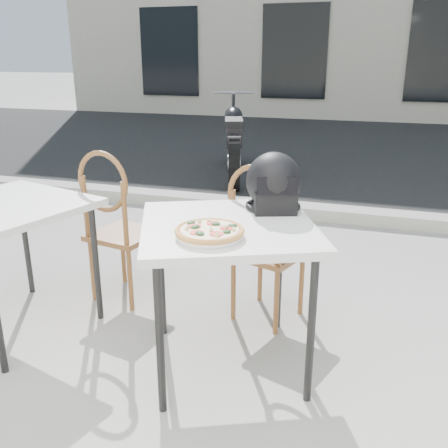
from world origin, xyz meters
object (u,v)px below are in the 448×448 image
(motorcycle, at_px, (233,141))
(cafe_table_main, at_px, (228,237))
(helmet, at_px, (274,184))
(cafe_chair_main, at_px, (263,236))
(cafe_table_side, at_px, (5,216))
(pizza, at_px, (210,230))
(cafe_chair_side, at_px, (116,219))
(plate, at_px, (210,235))

(motorcycle, bearing_deg, cafe_table_main, -90.90)
(helmet, relative_size, cafe_chair_main, 0.39)
(cafe_chair_main, relative_size, cafe_table_side, 1.00)
(pizza, distance_m, cafe_chair_side, 1.11)
(helmet, bearing_deg, cafe_chair_side, 151.06)
(cafe_table_side, bearing_deg, helmet, 12.43)
(plate, relative_size, cafe_table_side, 0.31)
(cafe_table_main, xyz_separation_m, cafe_chair_main, (0.06, 0.48, -0.16))
(pizza, height_order, cafe_table_side, pizza)
(cafe_table_main, distance_m, cafe_chair_side, 1.00)
(cafe_chair_main, bearing_deg, cafe_table_side, 39.02)
(helmet, height_order, cafe_chair_main, helmet)
(helmet, relative_size, cafe_table_side, 0.39)
(cafe_table_side, bearing_deg, cafe_table_main, 0.88)
(cafe_chair_main, xyz_separation_m, motorcycle, (-1.26, 3.60, -0.07))
(cafe_table_main, xyz_separation_m, motorcycle, (-1.20, 4.08, -0.23))
(cafe_table_main, distance_m, motorcycle, 4.26)
(cafe_table_side, bearing_deg, cafe_chair_side, 50.27)
(cafe_table_main, bearing_deg, plate, -95.46)
(plate, bearing_deg, pizza, 85.81)
(cafe_table_main, relative_size, cafe_chair_side, 1.07)
(pizza, distance_m, cafe_table_side, 1.28)
(pizza, bearing_deg, helmet, 71.12)
(plate, xyz_separation_m, helmet, (0.17, 0.50, 0.12))
(cafe_chair_main, bearing_deg, pizza, 101.99)
(plate, relative_size, cafe_chair_side, 0.30)
(plate, xyz_separation_m, cafe_chair_side, (-0.86, 0.67, -0.22))
(pizza, bearing_deg, cafe_table_main, 84.54)
(helmet, bearing_deg, pizza, -128.52)
(plate, bearing_deg, cafe_table_main, 84.54)
(pizza, xyz_separation_m, motorcycle, (-1.18, 4.28, -0.33))
(cafe_chair_side, bearing_deg, pizza, 152.56)
(helmet, distance_m, motorcycle, 4.04)
(cafe_table_main, height_order, cafe_chair_side, cafe_chair_side)
(cafe_table_side, height_order, cafe_chair_side, cafe_chair_side)
(cafe_chair_side, height_order, motorcycle, motorcycle)
(pizza, xyz_separation_m, helmet, (0.17, 0.50, 0.10))
(helmet, distance_m, cafe_table_side, 1.48)
(cafe_chair_main, height_order, motorcycle, motorcycle)
(pizza, bearing_deg, plate, -94.19)
(cafe_table_side, distance_m, cafe_chair_side, 0.64)
(pizza, height_order, cafe_chair_side, cafe_chair_side)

